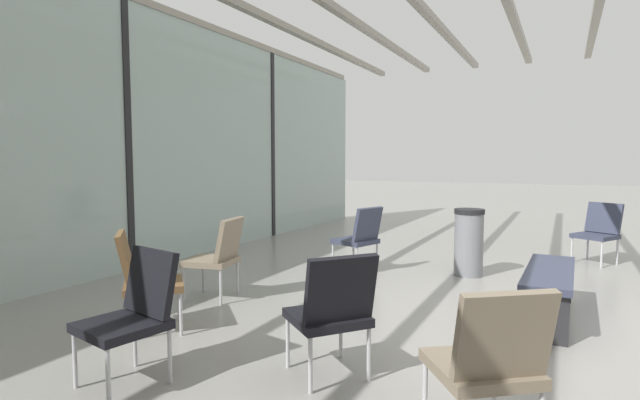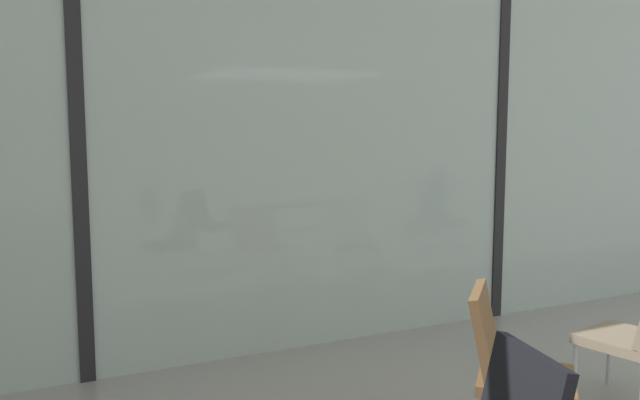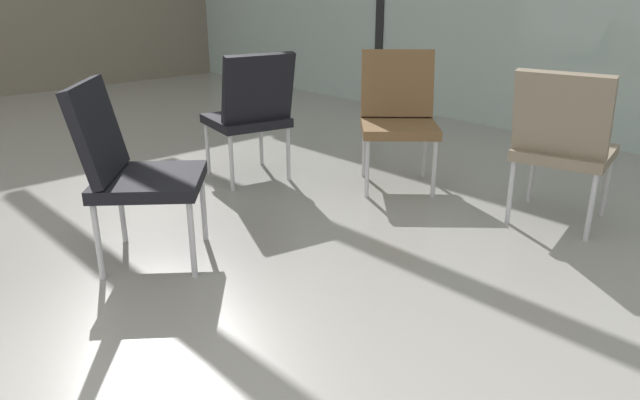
{
  "view_description": "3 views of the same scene",
  "coord_description": "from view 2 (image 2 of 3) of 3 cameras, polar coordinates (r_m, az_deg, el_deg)",
  "views": [
    {
      "loc": [
        -4.48,
        0.03,
        1.46
      ],
      "look_at": [
        1.56,
        3.12,
        0.92
      ],
      "focal_mm": 26.86,
      "sensor_mm": 36.0,
      "label": 1
    },
    {
      "loc": [
        -3.88,
        0.71,
        1.72
      ],
      "look_at": [
        -1.71,
        5.26,
        1.13
      ],
      "focal_mm": 36.13,
      "sensor_mm": 36.0,
      "label": 2
    },
    {
      "loc": [
        0.87,
        0.24,
        1.28
      ],
      "look_at": [
        -0.61,
        1.61,
        0.54
      ],
      "focal_mm": 33.08,
      "sensor_mm": 36.0,
      "label": 3
    }
  ],
  "objects": [
    {
      "name": "parked_airplane",
      "position": [
        11.97,
        -1.13,
        8.62
      ],
      "size": [
        12.54,
        4.26,
        4.26
      ],
      "color": "silver",
      "rests_on": "ground"
    },
    {
      "name": "glass_curtain_wall",
      "position": [
        5.93,
        15.52,
        7.01
      ],
      "size": [
        14.0,
        0.08,
        3.56
      ],
      "primitive_type": "cube",
      "color": "#A3B7B2",
      "rests_on": "ground"
    },
    {
      "name": "window_mullion_1",
      "position": [
        5.93,
        15.52,
        7.01
      ],
      "size": [
        0.1,
        0.12,
        3.56
      ],
      "primitive_type": "cube",
      "color": "black",
      "rests_on": "ground"
    },
    {
      "name": "window_mullion_0",
      "position": [
        4.5,
        -20.8,
        7.01
      ],
      "size": [
        0.1,
        0.12,
        3.56
      ],
      "primitive_type": "cube",
      "color": "black",
      "rests_on": "ground"
    },
    {
      "name": "lounge_chair_2",
      "position": [
        3.6,
        16.4,
        -13.53
      ],
      "size": [
        0.71,
        0.71,
        0.87
      ],
      "rotation": [
        0.0,
        0.0,
        0.8
      ],
      "color": "brown",
      "rests_on": "ground"
    }
  ]
}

